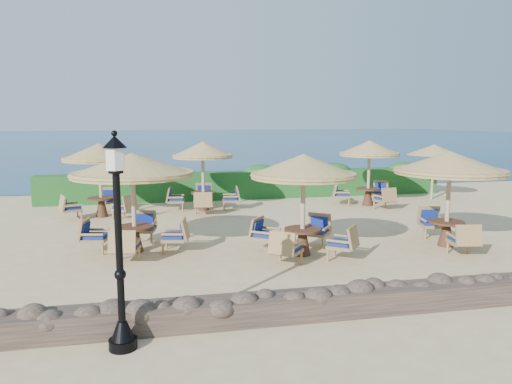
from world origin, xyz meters
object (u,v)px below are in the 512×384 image
Objects in this scene: lamp_post at (119,252)px; cafe_set_0 at (133,181)px; extra_parasol at (434,150)px; cafe_set_1 at (303,187)px; cafe_set_4 at (203,167)px; cafe_set_5 at (369,161)px; cafe_set_3 at (100,166)px; cafe_set_2 at (450,173)px.

lamp_post is 5.77m from cafe_set_0.
extra_parasol is 11.14m from cafe_set_1.
cafe_set_1 is at bearing -15.83° from cafe_set_0.
cafe_set_5 is (6.70, -0.37, 0.14)m from cafe_set_4.
cafe_set_2 is at bearing -32.88° from cafe_set_3.
cafe_set_3 is at bearing 147.12° from cafe_set_2.
extra_parasol is at bearing 14.20° from cafe_set_5.
extra_parasol is 10.13m from cafe_set_4.
cafe_set_1 and cafe_set_2 have the same top height.
lamp_post reaches higher than cafe_set_3.
cafe_set_4 is 6.71m from cafe_set_5.
cafe_set_5 is at bearing 84.44° from cafe_set_2.
cafe_set_2 is at bearing -118.70° from extra_parasol.
cafe_set_5 reaches higher than extra_parasol.
cafe_set_2 is 1.06× the size of cafe_set_4.
lamp_post is at bearing -129.52° from cafe_set_5.
cafe_set_5 is at bearing 50.48° from lamp_post.
extra_parasol is 0.88× the size of cafe_set_1.
cafe_set_1 is at bearing -126.36° from cafe_set_5.
cafe_set_2 is (8.55, 4.61, 0.50)m from lamp_post.
cafe_set_1 is (4.29, -1.22, -0.11)m from cafe_set_0.
extra_parasol is at bearing 42.05° from cafe_set_1.
cafe_set_2 is at bearing -95.56° from cafe_set_5.
lamp_post is at bearing -136.40° from extra_parasol.
lamp_post is 11.78m from cafe_set_4.
extra_parasol is 8.43m from cafe_set_2.
lamp_post is 9.73m from cafe_set_2.
cafe_set_5 is (0.64, 6.53, -0.24)m from cafe_set_2.
cafe_set_4 is at bearing 104.82° from cafe_set_1.
cafe_set_0 is 6.25m from cafe_set_4.
extra_parasol is 0.89× the size of cafe_set_5.
cafe_set_1 is at bearing -48.87° from cafe_set_3.
cafe_set_0 is at bearing 89.57° from lamp_post.
cafe_set_2 is (8.51, -1.15, 0.13)m from cafe_set_0.
cafe_set_0 and cafe_set_5 have the same top height.
cafe_set_4 is at bearing 77.80° from lamp_post.
cafe_set_1 and cafe_set_5 have the same top height.
extra_parasol is 3.54m from cafe_set_5.
cafe_set_2 and cafe_set_3 have the same top height.
cafe_set_2 is (-4.05, -7.39, -0.12)m from extra_parasol.
extra_parasol is at bearing 43.60° from lamp_post.
cafe_set_4 is at bearing 66.96° from cafe_set_0.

